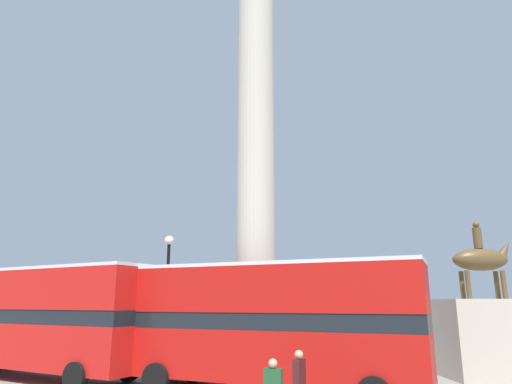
{
  "coord_description": "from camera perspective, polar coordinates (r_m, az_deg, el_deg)",
  "views": [
    {
      "loc": [
        9.3,
        -18.18,
        2.98
      ],
      "look_at": [
        0.0,
        0.0,
        7.95
      ],
      "focal_mm": 32.0,
      "sensor_mm": 36.0,
      "label": 1
    }
  ],
  "objects": [
    {
      "name": "ground_plane",
      "position": [
        20.64,
        0.0,
        -21.97
      ],
      "size": [
        200.0,
        200.0,
        0.0
      ],
      "primitive_type": "plane",
      "color": "gray"
    },
    {
      "name": "bus_b",
      "position": [
        21.5,
        -25.02,
        -13.92
      ],
      "size": [
        10.64,
        3.1,
        4.39
      ],
      "rotation": [
        0.0,
        0.0,
        -0.03
      ],
      "color": "red",
      "rests_on": "ground_plane"
    },
    {
      "name": "monument_column",
      "position": [
        21.11,
        0.0,
        0.95
      ],
      "size": [
        5.34,
        5.34,
        24.48
      ],
      "color": "#BCB29E",
      "rests_on": "ground_plane"
    },
    {
      "name": "equestrian_statue",
      "position": [
        21.92,
        27.06,
        -15.27
      ],
      "size": [
        4.59,
        4.19,
        6.43
      ],
      "rotation": [
        0.0,
        0.0,
        0.52
      ],
      "color": "#BCB29E",
      "rests_on": "ground_plane"
    },
    {
      "name": "pedestrian_by_plinth",
      "position": [
        12.92,
        5.45,
        -22.44
      ],
      "size": [
        0.23,
        0.47,
        1.76
      ],
      "rotation": [
        0.0,
        0.0,
        1.54
      ],
      "color": "#192347",
      "rests_on": "ground_plane"
    },
    {
      "name": "bus_a",
      "position": [
        16.14,
        1.63,
        -15.8
      ],
      "size": [
        10.48,
        3.3,
        4.3
      ],
      "rotation": [
        0.0,
        0.0,
        0.07
      ],
      "color": "#B7140F",
      "rests_on": "ground_plane"
    },
    {
      "name": "street_lamp",
      "position": [
        20.68,
        -11.11,
        -12.83
      ],
      "size": [
        0.4,
        0.4,
        5.89
      ],
      "color": "black",
      "rests_on": "ground_plane"
    }
  ]
}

